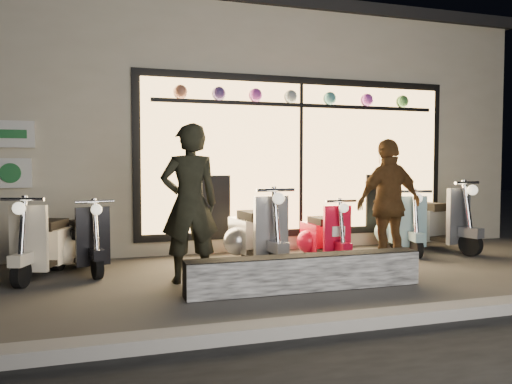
% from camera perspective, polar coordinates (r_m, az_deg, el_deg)
% --- Properties ---
extents(ground, '(40.00, 40.00, 0.00)m').
position_cam_1_polar(ground, '(6.41, 4.98, -9.63)').
color(ground, '#383533').
rests_on(ground, ground).
extents(kerb, '(40.00, 0.25, 0.12)m').
position_cam_1_polar(kerb, '(4.67, 14.56, -13.79)').
color(kerb, slate).
rests_on(kerb, ground).
extents(shop_building, '(10.20, 6.23, 4.20)m').
position_cam_1_polar(shop_building, '(11.06, -4.79, 6.63)').
color(shop_building, beige).
rests_on(shop_building, ground).
extents(graffiti_barrier, '(2.74, 0.28, 0.40)m').
position_cam_1_polar(graffiti_barrier, '(5.71, 5.69, -9.15)').
color(graffiti_barrier, black).
rests_on(graffiti_barrier, ground).
extents(scooter_silver, '(0.57, 1.49, 1.06)m').
position_cam_1_polar(scooter_silver, '(7.17, -0.14, -4.81)').
color(scooter_silver, black).
rests_on(scooter_silver, ground).
extents(scooter_red, '(0.40, 1.25, 0.90)m').
position_cam_1_polar(scooter_red, '(7.51, 7.63, -4.98)').
color(scooter_red, black).
rests_on(scooter_red, ground).
extents(scooter_black, '(0.64, 1.31, 0.93)m').
position_cam_1_polar(scooter_black, '(7.15, -19.06, -5.42)').
color(scooter_black, black).
rests_on(scooter_black, ground).
extents(scooter_cream, '(0.74, 1.38, 0.99)m').
position_cam_1_polar(scooter_cream, '(6.98, -22.59, -5.48)').
color(scooter_cream, black).
rests_on(scooter_cream, ground).
extents(scooter_blue, '(0.66, 1.39, 0.99)m').
position_cam_1_polar(scooter_blue, '(8.60, 16.17, -3.82)').
color(scooter_blue, black).
rests_on(scooter_blue, ground).
extents(scooter_grey, '(0.76, 1.56, 1.11)m').
position_cam_1_polar(scooter_grey, '(8.91, 19.08, -3.32)').
color(scooter_grey, black).
rests_on(scooter_grey, ground).
extents(man, '(0.70, 0.47, 1.90)m').
position_cam_1_polar(man, '(6.02, -7.59, -1.31)').
color(man, black).
rests_on(man, ground).
extents(woman, '(1.09, 0.57, 1.77)m').
position_cam_1_polar(woman, '(7.04, 14.98, -1.31)').
color(woman, brown).
rests_on(woman, ground).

